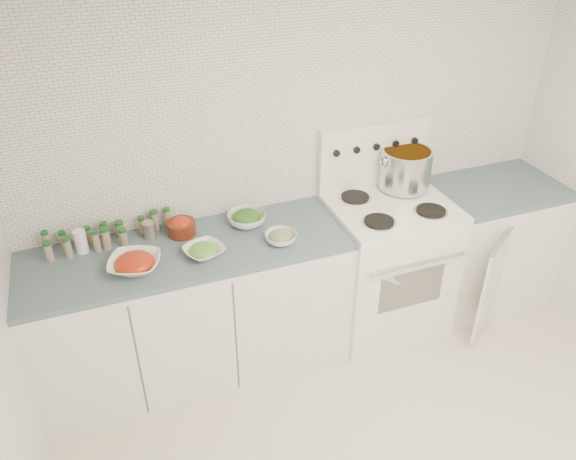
% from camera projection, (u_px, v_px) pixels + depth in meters
% --- Properties ---
extents(room_walls, '(3.54, 3.04, 2.52)m').
position_uv_depth(room_walls, '(452.00, 227.00, 2.12)').
color(room_walls, white).
rests_on(room_walls, ground).
extents(counter_left, '(1.85, 0.62, 0.90)m').
position_uv_depth(counter_left, '(194.00, 310.00, 3.40)').
color(counter_left, white).
rests_on(counter_left, ground).
extents(stove, '(0.76, 0.70, 1.36)m').
position_uv_depth(stove, '(385.00, 260.00, 3.76)').
color(stove, white).
rests_on(stove, ground).
extents(counter_right, '(0.89, 0.85, 0.90)m').
position_uv_depth(counter_right, '(485.00, 242.00, 4.03)').
color(counter_right, white).
rests_on(counter_right, ground).
extents(stock_pot, '(0.36, 0.33, 0.26)m').
position_uv_depth(stock_pot, '(406.00, 167.00, 3.63)').
color(stock_pot, silver).
rests_on(stock_pot, stove).
extents(bowl_tomato, '(0.35, 0.35, 0.09)m').
position_uv_depth(bowl_tomato, '(135.00, 263.00, 2.98)').
color(bowl_tomato, white).
rests_on(bowl_tomato, counter_left).
extents(bowl_snowpea, '(0.27, 0.27, 0.07)m').
position_uv_depth(bowl_snowpea, '(204.00, 251.00, 3.09)').
color(bowl_snowpea, white).
rests_on(bowl_snowpea, counter_left).
extents(bowl_broccoli, '(0.25, 0.25, 0.09)m').
position_uv_depth(bowl_broccoli, '(247.00, 218.00, 3.36)').
color(bowl_broccoli, white).
rests_on(bowl_broccoli, counter_left).
extents(bowl_zucchini, '(0.21, 0.21, 0.07)m').
position_uv_depth(bowl_zucchini, '(281.00, 237.00, 3.20)').
color(bowl_zucchini, white).
rests_on(bowl_zucchini, counter_left).
extents(bowl_pepper, '(0.17, 0.17, 0.10)m').
position_uv_depth(bowl_pepper, '(181.00, 227.00, 3.27)').
color(bowl_pepper, '#551E0E').
rests_on(bowl_pepper, counter_left).
extents(salt_canister, '(0.08, 0.08, 0.14)m').
position_uv_depth(salt_canister, '(81.00, 242.00, 3.10)').
color(salt_canister, white).
rests_on(salt_canister, counter_left).
extents(tin_can, '(0.09, 0.09, 0.10)m').
position_uv_depth(tin_can, '(150.00, 230.00, 3.24)').
color(tin_can, gray).
rests_on(tin_can, counter_left).
extents(spice_cluster, '(0.71, 0.16, 0.14)m').
position_uv_depth(spice_cluster, '(105.00, 235.00, 3.17)').
color(spice_cluster, gray).
rests_on(spice_cluster, counter_left).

